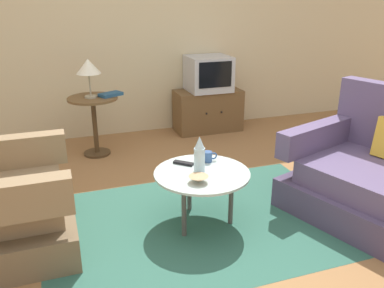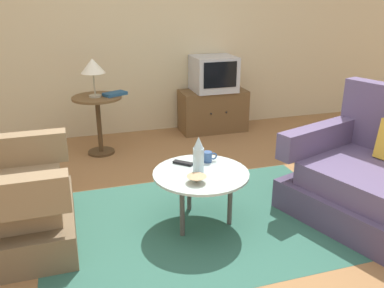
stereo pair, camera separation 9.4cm
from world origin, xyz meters
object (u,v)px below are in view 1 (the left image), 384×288
side_table (94,114)px  table_lamp (88,67)px  vase (199,155)px  mug (208,157)px  coffee_table (202,177)px  tv_stand (208,110)px  television (208,73)px  bowl (199,179)px  book (111,94)px  tv_remote_dark (183,163)px

side_table → table_lamp: (-0.02, -0.01, 0.49)m
vase → mug: bearing=50.4°
vase → table_lamp: bearing=109.6°
coffee_table → vase: (-0.01, 0.02, 0.17)m
tv_stand → television: 0.47m
bowl → coffee_table: bearing=61.6°
side_table → bowl: size_ratio=4.52×
side_table → bowl: side_table is taller
television → side_table: bearing=-165.0°
side_table → mug: bearing=-65.1°
side_table → tv_stand: (1.44, 0.38, -0.20)m
side_table → table_lamp: table_lamp is taller
coffee_table → mug: size_ratio=6.09×
vase → bowl: 0.21m
side_table → vase: 1.77m
coffee_table → mug: bearing=56.5°
table_lamp → mug: size_ratio=3.42×
side_table → television: bearing=15.0°
coffee_table → side_table: side_table is taller
table_lamp → book: 0.36m
mug → tv_stand: bearing=68.8°
mug → tv_remote_dark: (-0.20, 0.01, -0.03)m
mug → tv_remote_dark: mug is taller
side_table → television: television is taller
tv_stand → television: size_ratio=1.61×
vase → tv_remote_dark: vase is taller
vase → coffee_table: bearing=-53.5°
side_table → vase: vase is taller
coffee_table → side_table: (-0.59, 1.69, 0.08)m
coffee_table → television: bearing=67.7°
mug → television: bearing=68.8°
mug → book: size_ratio=0.43×
table_lamp → book: table_lamp is taller
side_table → tv_stand: bearing=14.9°
bowl → book: book is taller
coffee_table → tv_stand: (0.85, 2.07, -0.12)m
table_lamp → tv_stand: bearing=15.3°
mug → bowl: mug is taller
television → tv_remote_dark: television is taller
tv_remote_dark → table_lamp: bearing=-28.1°
coffee_table → bowl: (-0.08, -0.15, 0.06)m
tv_stand → book: book is taller
tv_remote_dark → book: 1.55m
table_lamp → bowl: 1.96m
television → tv_remote_dark: (-0.94, -1.89, -0.30)m
television → book: (-1.25, -0.39, -0.08)m
side_table → book: size_ratio=2.34×
bowl → television: bearing=67.2°
book → tv_remote_dark: bearing=-104.7°
television → table_lamp: table_lamp is taller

